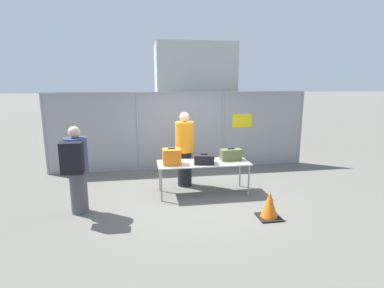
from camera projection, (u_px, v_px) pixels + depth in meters
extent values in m
plane|color=#605E56|center=(193.00, 194.00, 6.92)|extent=(120.00, 120.00, 0.00)
cylinder|color=gray|center=(45.00, 135.00, 8.11)|extent=(0.07, 0.07, 2.25)
cylinder|color=gray|center=(138.00, 132.00, 8.50)|extent=(0.07, 0.07, 2.25)
cylinder|color=gray|center=(223.00, 130.00, 8.90)|extent=(0.07, 0.07, 2.25)
cylinder|color=gray|center=(301.00, 128.00, 9.29)|extent=(0.07, 0.07, 2.25)
cube|color=gray|center=(181.00, 131.00, 8.70)|extent=(7.48, 0.01, 2.25)
cube|color=gray|center=(181.00, 93.00, 8.47)|extent=(7.48, 0.04, 0.04)
cube|color=yellow|center=(242.00, 120.00, 8.93)|extent=(0.60, 0.01, 0.40)
cube|color=#B2B2AD|center=(203.00, 163.00, 6.79)|extent=(2.08, 0.74, 0.02)
cylinder|color=#99999E|center=(161.00, 185.00, 6.41)|extent=(0.04, 0.04, 0.72)
cylinder|color=#99999E|center=(249.00, 181.00, 6.72)|extent=(0.04, 0.04, 0.72)
cylinder|color=#99999E|center=(160.00, 176.00, 7.01)|extent=(0.04, 0.04, 0.72)
cylinder|color=#99999E|center=(240.00, 172.00, 7.32)|extent=(0.04, 0.04, 0.72)
cube|color=orange|center=(172.00, 157.00, 6.59)|extent=(0.39, 0.31, 0.35)
cube|color=black|center=(172.00, 148.00, 6.55)|extent=(0.16, 0.02, 0.02)
cube|color=black|center=(204.00, 159.00, 6.67)|extent=(0.48, 0.40, 0.20)
cube|color=black|center=(204.00, 154.00, 6.64)|extent=(0.16, 0.05, 0.02)
cube|color=#566033|center=(231.00, 155.00, 6.93)|extent=(0.50, 0.25, 0.26)
cube|color=black|center=(231.00, 149.00, 6.90)|extent=(0.16, 0.04, 0.02)
cylinder|color=#4C4C51|center=(79.00, 193.00, 5.86)|extent=(0.32, 0.32, 0.82)
cylinder|color=navy|center=(76.00, 155.00, 5.71)|extent=(0.43, 0.43, 0.68)
sphere|color=beige|center=(74.00, 132.00, 5.61)|extent=(0.22, 0.22, 0.22)
cube|color=black|center=(72.00, 158.00, 5.38)|extent=(0.38, 0.24, 0.57)
cylinder|color=black|center=(185.00, 168.00, 7.39)|extent=(0.34, 0.34, 0.87)
cylinder|color=orange|center=(184.00, 137.00, 7.23)|extent=(0.45, 0.45, 0.72)
sphere|color=beige|center=(184.00, 117.00, 7.13)|extent=(0.24, 0.24, 0.24)
cube|color=#4C6B47|center=(217.00, 137.00, 11.36)|extent=(3.22, 1.28, 0.59)
sphere|color=black|center=(206.00, 145.00, 10.63)|extent=(0.63, 0.63, 0.63)
sphere|color=black|center=(199.00, 138.00, 11.98)|extent=(0.63, 0.63, 0.63)
cylinder|color=#59595B|center=(159.00, 145.00, 11.07)|extent=(1.13, 0.06, 0.06)
cube|color=#B2B7B2|center=(193.00, 72.00, 44.22)|extent=(11.11, 8.77, 7.75)
cube|color=black|center=(269.00, 217.00, 5.70)|extent=(0.42, 0.42, 0.03)
cone|color=orange|center=(269.00, 205.00, 5.64)|extent=(0.34, 0.34, 0.53)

